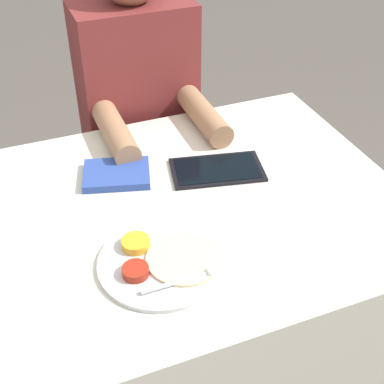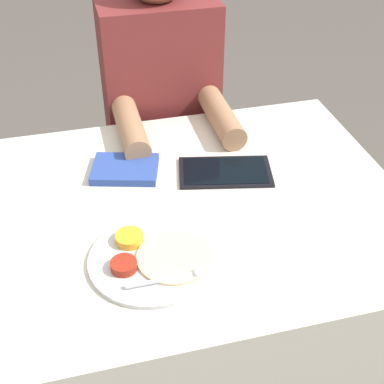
{
  "view_description": "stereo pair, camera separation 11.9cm",
  "coord_description": "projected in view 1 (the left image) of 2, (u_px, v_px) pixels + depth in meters",
  "views": [
    {
      "loc": [
        -0.25,
        -0.91,
        1.56
      ],
      "look_at": [
        0.09,
        -0.04,
        0.83
      ],
      "focal_mm": 50.0,
      "sensor_mm": 36.0,
      "label": 1
    },
    {
      "loc": [
        -0.14,
        -0.95,
        1.56
      ],
      "look_at": [
        0.09,
        -0.04,
        0.83
      ],
      "focal_mm": 50.0,
      "sensor_mm": 36.0,
      "label": 2
    }
  ],
  "objects": [
    {
      "name": "thali_tray",
      "position": [
        162.0,
        261.0,
        1.09
      ],
      "size": [
        0.26,
        0.26,
        0.03
      ],
      "color": "#B7BABF",
      "rests_on": "dining_table"
    },
    {
      "name": "tablet_device",
      "position": [
        217.0,
        170.0,
        1.36
      ],
      "size": [
        0.25,
        0.18,
        0.01
      ],
      "color": "black",
      "rests_on": "dining_table"
    },
    {
      "name": "dining_table",
      "position": [
        156.0,
        320.0,
        1.46
      ],
      "size": [
        1.22,
        0.8,
        0.77
      ],
      "color": "beige",
      "rests_on": "ground_plane"
    },
    {
      "name": "red_notebook",
      "position": [
        117.0,
        175.0,
        1.33
      ],
      "size": [
        0.19,
        0.16,
        0.02
      ],
      "color": "silver",
      "rests_on": "dining_table"
    },
    {
      "name": "person_diner",
      "position": [
        142.0,
        150.0,
        1.77
      ],
      "size": [
        0.34,
        0.47,
        1.23
      ],
      "color": "black",
      "rests_on": "ground_plane"
    }
  ]
}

